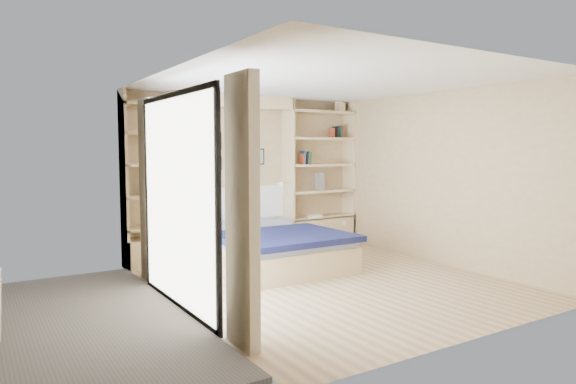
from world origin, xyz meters
TOP-DOWN VIEW (x-y plane):
  - ground at (0.00, 0.00)m, footprint 4.50×4.50m
  - room_shell at (-0.39, 1.52)m, footprint 4.50×4.50m
  - bed at (-0.19, 1.14)m, footprint 1.73×2.17m
  - photo_gallery at (-0.45, 2.22)m, footprint 1.48×0.02m
  - reading_lamps at (-0.30, 2.00)m, footprint 1.92×0.12m
  - shelf_decor at (1.07, 2.07)m, footprint 3.59×0.23m
  - deck at (-3.60, 0.00)m, footprint 3.20×4.00m

SIDE VIEW (x-z plane):
  - ground at x=0.00m, z-range 0.00..0.00m
  - deck at x=-3.60m, z-range -0.03..0.03m
  - bed at x=-0.19m, z-range -0.26..0.81m
  - room_shell at x=-0.39m, z-range -1.17..3.33m
  - reading_lamps at x=-0.30m, z-range 1.03..1.17m
  - photo_gallery at x=-0.45m, z-range 1.19..2.01m
  - shelf_decor at x=1.07m, z-range 0.65..2.68m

